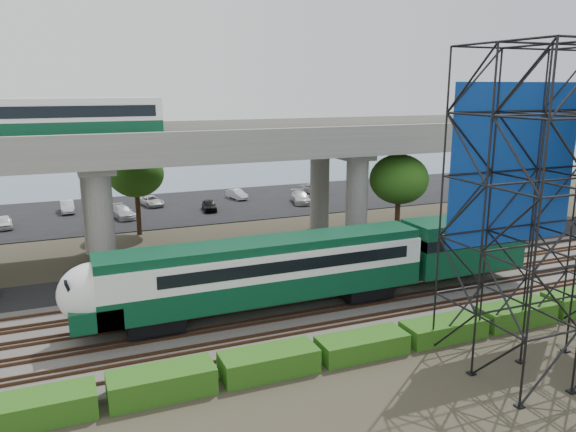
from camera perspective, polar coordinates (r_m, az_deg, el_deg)
name	(u,v)px	position (r m, az deg, el deg)	size (l,w,h in m)	color
ground	(308,325)	(32.44, 2.09, -11.00)	(140.00, 140.00, 0.00)	#474233
ballast_bed	(295,311)	(34.08, 0.68, -9.58)	(90.00, 12.00, 0.20)	slate
service_road	(249,270)	(41.55, -3.96, -5.46)	(90.00, 5.00, 0.08)	black
parking_lot	(182,207)	(63.53, -10.74, 0.88)	(90.00, 18.00, 0.08)	black
harbor_water	(150,178)	(84.86, -13.83, 3.75)	(140.00, 40.00, 0.03)	slate
rail_tracks	(295,308)	(34.01, 0.68, -9.30)	(90.00, 9.52, 0.16)	#472D1E
commuter_train	(300,266)	(33.24, 1.27, -5.06)	(29.30, 3.06, 4.30)	black
overpass	(216,151)	(44.72, -7.37, 6.54)	(80.00, 12.00, 12.40)	#9E9B93
scaffold_tower	(559,211)	(29.34, 25.86, 0.44)	(9.36, 6.36, 15.00)	black
hedge_strip	(362,344)	(29.17, 7.54, -12.79)	(34.60, 1.80, 1.20)	#264F12
trees	(168,187)	(44.42, -12.14, 2.86)	(40.94, 16.94, 7.69)	#382314
parked_cars	(197,202)	(63.13, -9.25, 1.45)	(36.73, 9.61, 1.31)	white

